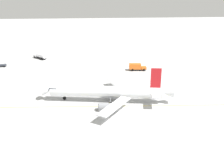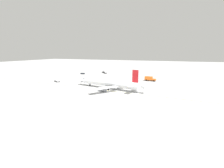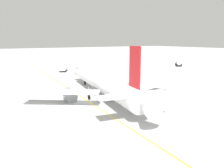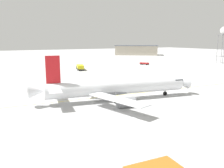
# 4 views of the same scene
# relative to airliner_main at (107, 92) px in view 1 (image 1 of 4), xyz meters

# --- Properties ---
(ground_plane) EXTENTS (600.00, 600.00, 0.00)m
(ground_plane) POSITION_rel_airliner_main_xyz_m (4.90, 1.56, -3.01)
(ground_plane) COLOR #B2B2B2
(airliner_main) EXTENTS (32.98, 41.75, 11.51)m
(airliner_main) POSITION_rel_airliner_main_xyz_m (0.00, 0.00, 0.00)
(airliner_main) COLOR white
(airliner_main) RESTS_ON ground_plane
(baggage_truck_truck) EXTENTS (2.25, 3.79, 1.22)m
(baggage_truck_truck) POSITION_rel_airliner_main_xyz_m (-45.82, -46.43, -2.30)
(baggage_truck_truck) COLOR #232326
(baggage_truck_truck) RESTS_ON ground_plane
(catering_truck_truck) EXTENTS (3.30, 7.84, 3.10)m
(catering_truck_truck) POSITION_rel_airliner_main_xyz_m (-33.54, 16.02, -1.35)
(catering_truck_truck) COLOR #232326
(catering_truck_truck) RESTS_ON ground_plane
(fuel_tanker_truck) EXTENTS (7.96, 7.75, 2.87)m
(fuel_tanker_truck) POSITION_rel_airliner_main_xyz_m (-59.95, -30.91, -1.45)
(fuel_tanker_truck) COLOR #232326
(fuel_tanker_truck) RESTS_ON ground_plane
(taxiway_centreline) EXTENTS (12.87, 175.04, 0.01)m
(taxiway_centreline) POSITION_rel_airliner_main_xyz_m (3.62, -5.11, -3.01)
(taxiway_centreline) COLOR yellow
(taxiway_centreline) RESTS_ON ground_plane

